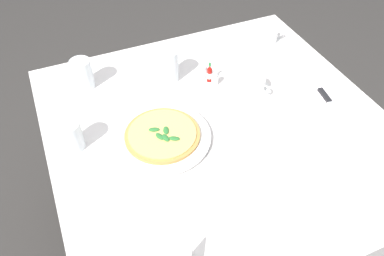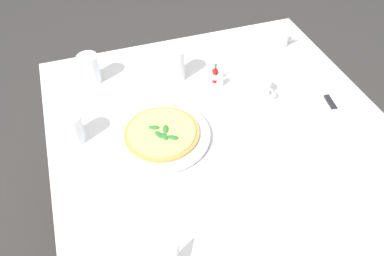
{
  "view_description": "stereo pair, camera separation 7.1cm",
  "coord_description": "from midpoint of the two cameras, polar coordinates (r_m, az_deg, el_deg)",
  "views": [
    {
      "loc": [
        0.81,
        -0.45,
        1.66
      ],
      "look_at": [
        -0.01,
        -0.1,
        0.75
      ],
      "focal_mm": 35.76,
      "sensor_mm": 36.0,
      "label": 1
    },
    {
      "loc": [
        0.84,
        -0.39,
        1.66
      ],
      "look_at": [
        -0.01,
        -0.1,
        0.75
      ],
      "focal_mm": 35.76,
      "sensor_mm": 36.0,
      "label": 2
    }
  ],
  "objects": [
    {
      "name": "coffee_cup_left_edge",
      "position": [
        1.72,
        14.06,
        12.59
      ],
      "size": [
        0.13,
        0.13,
        0.06
      ],
      "color": "white",
      "rests_on": "dining_table"
    },
    {
      "name": "dinner_knife",
      "position": [
        1.43,
        22.07,
        2.19
      ],
      "size": [
        0.2,
        0.05,
        0.01
      ],
      "rotation": [
        0.0,
        0.0,
        -0.16
      ],
      "color": "silver",
      "rests_on": "napkin_folded"
    },
    {
      "name": "water_glass_near_left",
      "position": [
        1.47,
        -1.15,
        9.18
      ],
      "size": [
        0.07,
        0.07,
        0.13
      ],
      "color": "white",
      "rests_on": "dining_table"
    },
    {
      "name": "coffee_cup_near_right",
      "position": [
        1.45,
        11.48,
        5.8
      ],
      "size": [
        0.13,
        0.13,
        0.06
      ],
      "color": "white",
      "rests_on": "dining_table"
    },
    {
      "name": "water_glass_far_left",
      "position": [
        1.28,
        -15.91,
        -0.39
      ],
      "size": [
        0.07,
        0.07,
        0.1
      ],
      "color": "white",
      "rests_on": "dining_table"
    },
    {
      "name": "coffee_cup_right_edge",
      "position": [
        1.25,
        28.15,
        -8.08
      ],
      "size": [
        0.13,
        0.13,
        0.07
      ],
      "color": "white",
      "rests_on": "dining_table"
    },
    {
      "name": "pizza",
      "position": [
        1.25,
        -2.92,
        -0.74
      ],
      "size": [
        0.25,
        0.25,
        0.02
      ],
      "color": "#C68E47",
      "rests_on": "pizza_plate"
    },
    {
      "name": "pepper_shaker",
      "position": [
        1.5,
        4.08,
        8.17
      ],
      "size": [
        0.03,
        0.03,
        0.06
      ],
      "color": "white",
      "rests_on": "dining_table"
    },
    {
      "name": "dining_table",
      "position": [
        1.41,
        5.5,
        -3.48
      ],
      "size": [
        1.14,
        1.14,
        0.73
      ],
      "color": "white",
      "rests_on": "ground_plane"
    },
    {
      "name": "salt_shaker",
      "position": [
        1.46,
        5.62,
        7.04
      ],
      "size": [
        0.03,
        0.03,
        0.06
      ],
      "color": "white",
      "rests_on": "dining_table"
    },
    {
      "name": "water_glass_center_back",
      "position": [
        1.5,
        -13.69,
        8.36
      ],
      "size": [
        0.08,
        0.08,
        0.12
      ],
      "color": "white",
      "rests_on": "dining_table"
    },
    {
      "name": "pizza_plate",
      "position": [
        1.26,
        -2.91,
        -1.16
      ],
      "size": [
        0.32,
        0.32,
        0.02
      ],
      "color": "white",
      "rests_on": "dining_table"
    },
    {
      "name": "hot_sauce_bottle",
      "position": [
        1.47,
        4.86,
        7.89
      ],
      "size": [
        0.02,
        0.02,
        0.08
      ],
      "color": "#B7140F",
      "rests_on": "dining_table"
    },
    {
      "name": "ground_plane",
      "position": [
        1.9,
        4.21,
        -15.5
      ],
      "size": [
        8.0,
        8.0,
        0.0
      ],
      "primitive_type": "plane",
      "color": "#33302D"
    },
    {
      "name": "napkin_folded",
      "position": [
        1.44,
        21.87,
        1.86
      ],
      "size": [
        0.23,
        0.15,
        0.02
      ],
      "rotation": [
        0.0,
        0.0,
        -0.08
      ],
      "color": "silver",
      "rests_on": "dining_table"
    }
  ]
}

